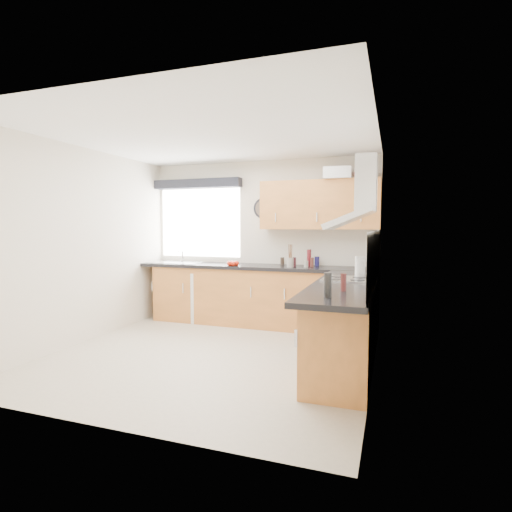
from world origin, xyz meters
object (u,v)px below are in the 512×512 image
at_px(oven, 346,323).
at_px(extractor_hood, 358,200).
at_px(upper_cabinets, 319,205).
at_px(washing_machine, 211,296).

bearing_deg(oven, extractor_hood, -0.00).
distance_m(extractor_hood, upper_cabinets, 1.48).
xyz_separation_m(oven, extractor_hood, (0.10, -0.00, 1.34)).
relative_size(oven, washing_machine, 1.09).
height_order(oven, washing_machine, oven).
height_order(extractor_hood, upper_cabinets, upper_cabinets).
relative_size(oven, upper_cabinets, 0.50).
relative_size(extractor_hood, upper_cabinets, 0.46).
xyz_separation_m(oven, washing_machine, (-2.23, 1.22, -0.04)).
bearing_deg(oven, washing_machine, 151.30).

